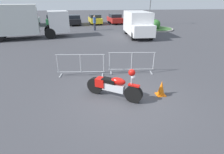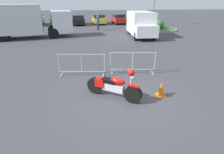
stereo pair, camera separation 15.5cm
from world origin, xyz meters
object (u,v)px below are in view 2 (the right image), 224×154
(parked_car_yellow, at_px, (99,19))
(parked_car_red, at_px, (118,19))
(pedestrian, at_px, (98,22))
(traffic_cone, at_px, (161,89))
(parked_car_silver, at_px, (36,20))
(parked_car_green, at_px, (58,19))
(motorcycle, at_px, (113,86))
(parked_car_tan, at_px, (14,20))
(crowd_barrier_near, at_px, (82,65))
(box_truck, at_px, (23,20))
(crowd_barrier_far, at_px, (133,63))
(parked_car_black, at_px, (78,20))
(delivery_van, at_px, (141,23))

(parked_car_yellow, xyz_separation_m, parked_car_red, (2.99, 0.19, 0.01))
(pedestrian, relative_size, traffic_cone, 2.86)
(parked_car_silver, relative_size, parked_car_green, 1.01)
(motorcycle, distance_m, parked_car_green, 22.42)
(parked_car_tan, xyz_separation_m, traffic_cone, (13.28, -21.49, -0.43))
(crowd_barrier_near, xyz_separation_m, parked_car_silver, (-7.25, 19.19, 0.19))
(box_truck, xyz_separation_m, pedestrian, (6.96, 3.84, -0.72))
(crowd_barrier_far, height_order, parked_car_yellow, parked_car_yellow)
(crowd_barrier_far, relative_size, pedestrian, 1.33)
(parked_car_yellow, bearing_deg, parked_car_black, 93.81)
(parked_car_tan, distance_m, parked_car_red, 14.97)
(motorcycle, distance_m, parked_car_black, 21.35)
(parked_car_red, relative_size, pedestrian, 2.49)
(parked_car_silver, height_order, parked_car_red, parked_car_silver)
(pedestrian, bearing_deg, crowd_barrier_near, -29.22)
(parked_car_black, xyz_separation_m, parked_car_red, (5.99, 0.65, 0.01))
(crowd_barrier_near, distance_m, pedestrian, 13.53)
(box_truck, height_order, traffic_cone, box_truck)
(box_truck, bearing_deg, traffic_cone, -65.91)
(delivery_van, xyz_separation_m, traffic_cone, (-2.29, -11.58, -0.95))
(crowd_barrier_near, distance_m, parked_car_red, 20.21)
(crowd_barrier_near, distance_m, delivery_van, 10.72)
(parked_car_black, bearing_deg, parked_car_red, -88.71)
(pedestrian, distance_m, traffic_cone, 15.86)
(box_truck, bearing_deg, parked_car_tan, 103.92)
(motorcycle, relative_size, parked_car_yellow, 0.46)
(crowd_barrier_far, xyz_separation_m, parked_car_red, (2.27, 19.65, 0.15))
(crowd_barrier_far, bearing_deg, box_truck, 129.99)
(crowd_barrier_far, bearing_deg, parked_car_red, 83.42)
(crowd_barrier_far, height_order, traffic_cone, crowd_barrier_far)
(pedestrian, bearing_deg, parked_car_green, -160.85)
(parked_car_silver, bearing_deg, motorcycle, -163.30)
(crowd_barrier_far, bearing_deg, parked_car_green, 108.96)
(parked_car_yellow, xyz_separation_m, traffic_cone, (1.31, -21.76, -0.40))
(parked_car_silver, xyz_separation_m, parked_car_yellow, (8.98, 0.27, -0.05))
(traffic_cone, bearing_deg, parked_car_yellow, 93.45)
(motorcycle, xyz_separation_m, parked_car_red, (3.49, 21.86, 0.23))
(parked_car_red, bearing_deg, parked_car_tan, 86.86)
(parked_car_yellow, bearing_deg, delivery_van, -165.44)
(motorcycle, distance_m, parked_car_red, 22.14)
(parked_car_silver, height_order, pedestrian, pedestrian)
(parked_car_red, bearing_deg, parked_car_silver, 87.29)
(crowd_barrier_far, xyz_separation_m, parked_car_green, (-6.71, 19.53, 0.18))
(crowd_barrier_near, relative_size, parked_car_tan, 0.52)
(parked_car_silver, distance_m, pedestrian, 10.33)
(parked_car_red, bearing_deg, delivery_van, 178.45)
(box_truck, distance_m, parked_car_red, 14.44)
(box_truck, relative_size, parked_car_yellow, 1.93)
(motorcycle, distance_m, box_truck, 13.71)
(box_truck, relative_size, parked_car_green, 1.82)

